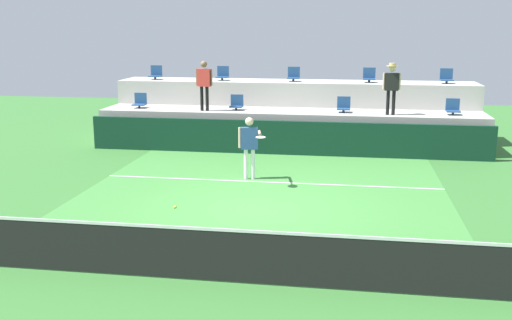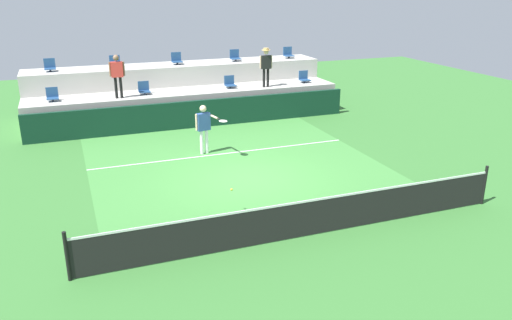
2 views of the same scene
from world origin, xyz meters
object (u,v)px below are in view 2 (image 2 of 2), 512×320
(stadium_chair_lower_far_right, at_px, (304,78))
(stadium_chair_upper_far_right, at_px, (288,53))
(spectator_with_hat, at_px, (266,64))
(tennis_ball, at_px, (232,190))
(stadium_chair_lower_right, at_px, (230,83))
(stadium_chair_upper_left, at_px, (115,63))
(tennis_player, at_px, (204,125))
(spectator_leaning_on_rail, at_px, (117,72))
(stadium_chair_upper_center, at_px, (177,59))
(stadium_chair_lower_far_left, at_px, (52,95))
(stadium_chair_upper_far_left, at_px, (50,66))
(stadium_chair_lower_left, at_px, (144,89))
(stadium_chair_upper_right, at_px, (235,56))

(stadium_chair_lower_far_right, distance_m, stadium_chair_upper_far_right, 1.99)
(spectator_with_hat, bearing_deg, stadium_chair_upper_far_right, 47.25)
(tennis_ball, bearing_deg, stadium_chair_lower_right, 72.13)
(stadium_chair_upper_left, xyz_separation_m, tennis_player, (2.11, -6.39, -1.28))
(tennis_player, distance_m, spectator_leaning_on_rail, 4.94)
(stadium_chair_lower_right, xyz_separation_m, stadium_chair_upper_left, (-4.52, 1.80, 0.85))
(stadium_chair_lower_far_right, relative_size, stadium_chair_upper_center, 1.00)
(spectator_with_hat, bearing_deg, spectator_leaning_on_rail, -180.00)
(stadium_chair_upper_center, bearing_deg, stadium_chair_lower_far_right, -18.46)
(stadium_chair_lower_right, height_order, stadium_chair_upper_far_right, stadium_chair_upper_far_right)
(stadium_chair_lower_far_left, relative_size, spectator_with_hat, 0.31)
(stadium_chair_upper_far_left, relative_size, spectator_with_hat, 0.31)
(stadium_chair_lower_left, distance_m, stadium_chair_upper_right, 4.92)
(stadium_chair_lower_left, bearing_deg, stadium_chair_upper_center, 45.28)
(tennis_ball, bearing_deg, stadium_chair_lower_far_left, 113.42)
(stadium_chair_upper_left, bearing_deg, stadium_chair_lower_far_right, -12.61)
(stadium_chair_upper_far_left, distance_m, spectator_leaning_on_rail, 3.27)
(stadium_chair_lower_right, bearing_deg, spectator_leaning_on_rail, -175.32)
(stadium_chair_lower_far_left, height_order, stadium_chair_upper_far_left, stadium_chair_upper_far_left)
(spectator_leaning_on_rail, bearing_deg, stadium_chair_lower_right, 4.68)
(spectator_with_hat, xyz_separation_m, tennis_ball, (-4.55, -9.05, -1.61))
(stadium_chair_upper_far_left, xyz_separation_m, spectator_with_hat, (8.62, -2.18, -0.05))
(stadium_chair_lower_far_left, distance_m, stadium_chair_upper_center, 5.62)
(stadium_chair_upper_far_right, bearing_deg, stadium_chair_upper_left, 180.00)
(stadium_chair_upper_far_left, height_order, stadium_chair_upper_center, same)
(stadium_chair_upper_center, bearing_deg, stadium_chair_upper_right, 0.00)
(stadium_chair_upper_left, bearing_deg, spectator_with_hat, -19.90)
(stadium_chair_upper_far_right, height_order, spectator_leaning_on_rail, spectator_leaning_on_rail)
(stadium_chair_lower_right, xyz_separation_m, stadium_chair_upper_far_left, (-7.11, 1.80, 0.85))
(stadium_chair_upper_right, height_order, spectator_with_hat, spectator_with_hat)
(stadium_chair_lower_right, xyz_separation_m, spectator_leaning_on_rail, (-4.69, -0.38, 0.80))
(stadium_chair_lower_right, relative_size, stadium_chair_upper_right, 1.00)
(stadium_chair_lower_right, relative_size, stadium_chair_upper_far_left, 1.00)
(tennis_player, bearing_deg, stadium_chair_upper_center, 85.16)
(tennis_player, bearing_deg, stadium_chair_upper_far_left, 126.37)
(stadium_chair_upper_far_left, relative_size, spectator_leaning_on_rail, 0.31)
(stadium_chair_upper_far_right, xyz_separation_m, tennis_player, (-5.94, -6.39, -1.28))
(tennis_ball, bearing_deg, tennis_player, 82.56)
(stadium_chair_upper_right, bearing_deg, stadium_chair_lower_far_left, -167.29)
(stadium_chair_upper_far_left, bearing_deg, stadium_chair_upper_left, 0.00)
(stadium_chair_upper_far_left, height_order, stadium_chair_upper_right, same)
(spectator_with_hat, bearing_deg, stadium_chair_upper_left, 160.10)
(stadium_chair_upper_left, bearing_deg, stadium_chair_upper_center, 0.00)
(stadium_chair_lower_far_left, relative_size, stadium_chair_lower_left, 1.00)
(stadium_chair_lower_far_right, bearing_deg, tennis_ball, -124.83)
(stadium_chair_upper_center, distance_m, spectator_leaning_on_rail, 3.56)
(stadium_chair_lower_left, bearing_deg, tennis_ball, -86.31)
(stadium_chair_lower_far_left, height_order, spectator_leaning_on_rail, spectator_leaning_on_rail)
(stadium_chair_lower_right, bearing_deg, stadium_chair_lower_far_right, 0.00)
(stadium_chair_lower_right, height_order, stadium_chair_upper_center, stadium_chair_upper_center)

